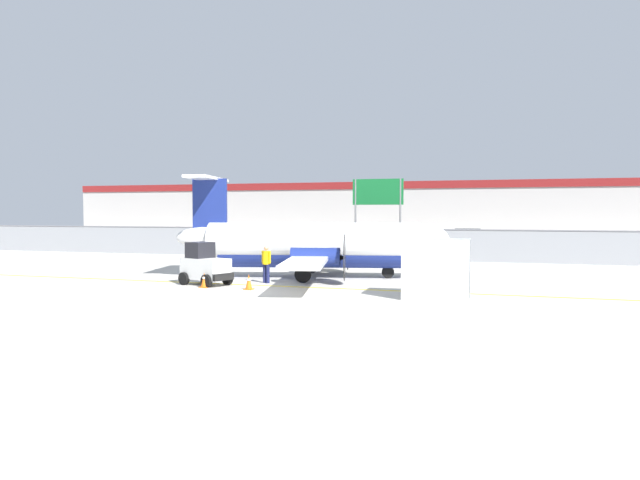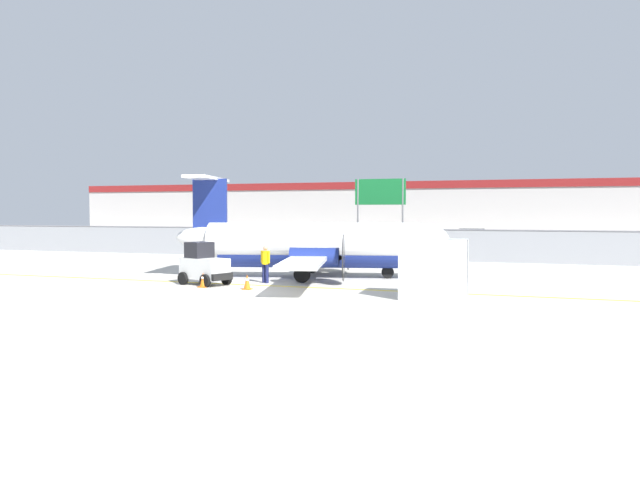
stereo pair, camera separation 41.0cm
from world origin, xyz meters
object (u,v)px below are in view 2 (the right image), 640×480
(parked_car_6, at_px, (609,245))
(highway_sign, at_px, (380,198))
(traffic_cone_near_left, at_px, (247,282))
(parked_car_0, at_px, (279,236))
(parked_car_2, at_px, (345,240))
(traffic_cone_near_right, at_px, (203,280))
(parked_car_1, at_px, (326,237))
(commuter_airplane, at_px, (318,245))
(baggage_tug, at_px, (204,265))
(parked_car_5, at_px, (561,245))
(parked_car_3, at_px, (406,241))
(ground_crew_worker, at_px, (265,262))
(parked_car_4, at_px, (473,238))
(cargo_container, at_px, (434,269))

(parked_car_6, xyz_separation_m, highway_sign, (-15.22, -5.78, 3.24))
(traffic_cone_near_left, xyz_separation_m, highway_sign, (1.07, 19.12, 3.83))
(parked_car_0, relative_size, parked_car_2, 1.00)
(traffic_cone_near_right, height_order, parked_car_6, parked_car_6)
(parked_car_1, height_order, highway_sign, highway_sign)
(highway_sign, bearing_deg, commuter_airplane, -89.15)
(baggage_tug, height_order, parked_car_0, baggage_tug)
(parked_car_5, bearing_deg, parked_car_3, -15.50)
(parked_car_1, bearing_deg, parked_car_3, -25.21)
(baggage_tug, height_order, parked_car_5, baggage_tug)
(traffic_cone_near_left, bearing_deg, parked_car_1, 102.50)
(parked_car_0, xyz_separation_m, parked_car_2, (8.12, -5.23, 0.00))
(commuter_airplane, bearing_deg, parked_car_5, 41.66)
(ground_crew_worker, relative_size, parked_car_6, 0.39)
(traffic_cone_near_right, bearing_deg, parked_car_4, 76.34)
(parked_car_4, bearing_deg, parked_car_0, -178.15)
(parked_car_2, bearing_deg, commuter_airplane, -72.46)
(parked_car_6, bearing_deg, parked_car_0, -7.84)
(parked_car_6, bearing_deg, traffic_cone_near_left, 61.88)
(baggage_tug, distance_m, parked_car_5, 26.61)
(parked_car_3, relative_size, parked_car_4, 0.98)
(commuter_airplane, relative_size, highway_sign, 2.89)
(baggage_tug, relative_size, traffic_cone_near_left, 4.01)
(parked_car_4, xyz_separation_m, highway_sign, (-5.02, -14.67, 3.24))
(traffic_cone_near_right, xyz_separation_m, highway_sign, (3.17, 19.06, 3.83))
(parked_car_4, bearing_deg, parked_car_1, -174.34)
(parked_car_2, xyz_separation_m, parked_car_4, (9.68, 7.70, 0.00))
(parked_car_0, distance_m, parked_car_3, 14.56)
(traffic_cone_near_right, bearing_deg, baggage_tug, 117.30)
(traffic_cone_near_right, xyz_separation_m, parked_car_5, (15.13, 22.45, 0.58))
(parked_car_1, height_order, parked_car_3, same)
(ground_crew_worker, height_order, highway_sign, highway_sign)
(parked_car_4, bearing_deg, traffic_cone_near_left, -106.28)
(parked_car_3, xyz_separation_m, parked_car_6, (14.62, -0.67, 0.00))
(ground_crew_worker, bearing_deg, parked_car_6, -15.48)
(cargo_container, relative_size, traffic_cone_near_left, 3.91)
(parked_car_1, distance_m, highway_sign, 14.74)
(baggage_tug, bearing_deg, highway_sign, 99.43)
(highway_sign, bearing_deg, traffic_cone_near_right, -99.45)
(parked_car_4, bearing_deg, parked_car_2, -147.55)
(cargo_container, xyz_separation_m, parked_car_6, (8.58, 24.91, -0.21))
(parked_car_1, xyz_separation_m, parked_car_5, (19.92, -8.58, 0.00))
(baggage_tug, distance_m, parked_car_0, 31.73)
(commuter_airplane, xyz_separation_m, traffic_cone_near_right, (-3.38, -5.25, -1.29))
(baggage_tug, height_order, parked_car_3, baggage_tug)
(baggage_tug, relative_size, cargo_container, 1.03)
(traffic_cone_near_left, height_order, parked_car_6, parked_car_6)
(parked_car_3, xyz_separation_m, parked_car_5, (11.35, -3.06, 0.00))
(traffic_cone_near_right, height_order, parked_car_0, parked_car_0)
(ground_crew_worker, relative_size, parked_car_4, 0.39)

